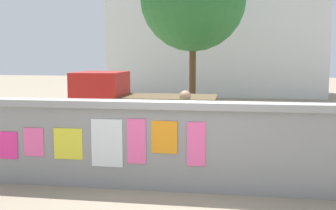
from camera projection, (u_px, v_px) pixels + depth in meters
The scene contains 8 objects.
ground at pixel (209, 119), 15.02m from camera, with size 60.00×60.00×0.00m, color gray.
poster_wall at pixel (179, 145), 7.08m from camera, with size 7.82×0.42×1.51m.
auto_rickshaw_truck at pixel (138, 109), 10.82m from camera, with size 3.60×1.50×1.85m.
motorcycle at pixel (309, 132), 9.97m from camera, with size 1.90×0.56×0.87m.
bicycle_near at pixel (323, 156), 8.07m from camera, with size 1.65×0.62×0.95m.
bicycle_far at pixel (299, 122), 12.05m from camera, with size 1.66×0.59×0.95m.
person_walking at pixel (185, 124), 7.98m from camera, with size 0.34×0.34×1.62m.
building_background at pixel (215, 40), 24.94m from camera, with size 12.27×5.64×6.31m.
Camera 1 is at (0.91, -6.90, 2.28)m, focal length 44.98 mm.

